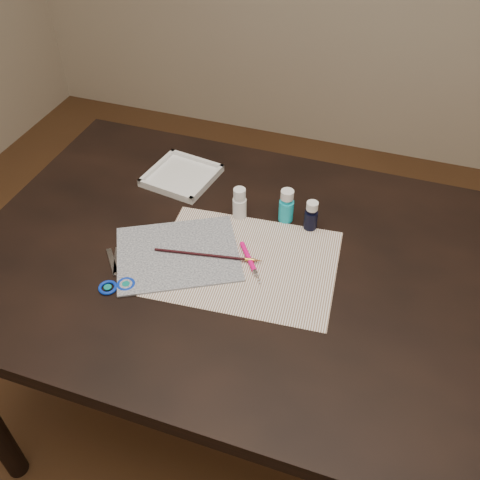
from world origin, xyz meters
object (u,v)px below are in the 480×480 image
(scissors, at_px, (113,270))
(palette_tray, at_px, (182,175))
(paper, at_px, (246,263))
(paint_bottle_navy, at_px, (311,215))
(canvas, at_px, (178,254))
(paint_bottle_cyan, at_px, (286,206))
(paint_bottle_white, at_px, (240,203))

(scissors, distance_m, palette_tray, 0.38)
(paper, relative_size, paint_bottle_navy, 5.21)
(paint_bottle_navy, xyz_separation_m, palette_tray, (-0.39, 0.09, -0.03))
(canvas, height_order, palette_tray, palette_tray)
(paper, relative_size, paint_bottle_cyan, 4.60)
(palette_tray, bearing_deg, canvas, -68.32)
(paint_bottle_white, bearing_deg, paper, -66.08)
(paint_bottle_cyan, bearing_deg, scissors, -136.81)
(paint_bottle_white, bearing_deg, paint_bottle_navy, 4.50)
(paint_bottle_navy, bearing_deg, canvas, -144.42)
(paper, bearing_deg, canvas, -170.73)
(paint_bottle_navy, height_order, scissors, paint_bottle_navy)
(paper, relative_size, canvas, 1.47)
(palette_tray, bearing_deg, scissors, -90.99)
(paint_bottle_navy, bearing_deg, scissors, -143.07)
(paint_bottle_cyan, distance_m, palette_tray, 0.33)
(paint_bottle_white, relative_size, palette_tray, 0.49)
(paint_bottle_white, bearing_deg, canvas, -117.00)
(paper, distance_m, paint_bottle_white, 0.18)
(paint_bottle_white, relative_size, scissors, 0.52)
(paper, height_order, scissors, scissors)
(paper, distance_m, paint_bottle_cyan, 0.19)
(paint_bottle_white, xyz_separation_m, palette_tray, (-0.21, 0.10, -0.03))
(paint_bottle_white, xyz_separation_m, scissors, (-0.21, -0.28, -0.04))
(paint_bottle_white, distance_m, palette_tray, 0.23)
(canvas, distance_m, paint_bottle_cyan, 0.30)
(paint_bottle_navy, xyz_separation_m, scissors, (-0.40, -0.30, -0.04))
(paint_bottle_white, bearing_deg, palette_tray, 153.70)
(paint_bottle_navy, bearing_deg, palette_tray, 167.30)
(paint_bottle_cyan, relative_size, paint_bottle_navy, 1.13)
(paper, distance_m, canvas, 0.16)
(canvas, height_order, paint_bottle_navy, paint_bottle_navy)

